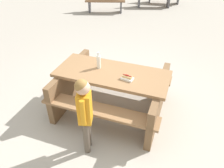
# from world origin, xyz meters

# --- Properties ---
(ground_plane) EXTENTS (30.00, 30.00, 0.00)m
(ground_plane) POSITION_xyz_m (0.00, 0.00, 0.00)
(ground_plane) COLOR #ADA599
(ground_plane) RESTS_ON ground
(picnic_table) EXTENTS (1.95, 1.59, 0.75)m
(picnic_table) POSITION_xyz_m (0.00, 0.00, 0.44)
(picnic_table) COLOR olive
(picnic_table) RESTS_ON ground
(soda_bottle) EXTENTS (0.07, 0.07, 0.28)m
(soda_bottle) POSITION_xyz_m (-0.24, 0.09, 0.88)
(soda_bottle) COLOR silver
(soda_bottle) RESTS_ON picnic_table
(hotdog_tray) EXTENTS (0.20, 0.16, 0.08)m
(hotdog_tray) POSITION_xyz_m (0.27, -0.14, 0.78)
(hotdog_tray) COLOR white
(hotdog_tray) RESTS_ON picnic_table
(child_in_coat) EXTENTS (0.20, 0.29, 1.19)m
(child_in_coat) POSITION_xyz_m (-0.14, -0.92, 0.76)
(child_in_coat) COLOR brown
(child_in_coat) RESTS_ON ground
(park_bench_near) EXTENTS (1.55, 0.70, 0.85)m
(park_bench_near) POSITION_xyz_m (-1.57, 5.48, 0.45)
(park_bench_near) COLOR brown
(park_bench_near) RESTS_ON ground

